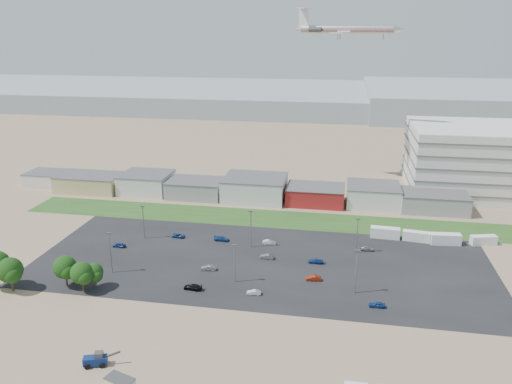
% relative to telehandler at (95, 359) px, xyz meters
% --- Properties ---
extents(ground, '(700.00, 700.00, 0.00)m').
position_rel_telehandler_xyz_m(ground, '(17.76, 27.99, -1.40)').
color(ground, '#7F6E51').
rests_on(ground, ground).
extents(parking_lot, '(120.00, 50.00, 0.01)m').
position_rel_telehandler_xyz_m(parking_lot, '(22.76, 47.99, -1.40)').
color(parking_lot, black).
rests_on(parking_lot, ground).
extents(grass_strip, '(160.00, 16.00, 0.02)m').
position_rel_telehandler_xyz_m(grass_strip, '(17.76, 79.99, -1.39)').
color(grass_strip, '#28481B').
rests_on(grass_strip, ground).
extents(hills_backdrop, '(700.00, 200.00, 9.00)m').
position_rel_telehandler_xyz_m(hills_backdrop, '(57.76, 342.99, 3.10)').
color(hills_backdrop, gray).
rests_on(hills_backdrop, ground).
extents(building_row, '(170.00, 20.00, 8.00)m').
position_rel_telehandler_xyz_m(building_row, '(0.76, 98.99, 2.60)').
color(building_row, silver).
rests_on(building_row, ground).
extents(telehandler, '(7.09, 4.22, 2.80)m').
position_rel_telehandler_xyz_m(telehandler, '(0.00, 0.00, 0.00)').
color(telehandler, navy).
rests_on(telehandler, ground).
extents(box_trailer_a, '(8.62, 3.14, 3.18)m').
position_rel_telehandler_xyz_m(box_trailer_a, '(56.10, 70.32, 0.19)').
color(box_trailer_a, silver).
rests_on(box_trailer_a, ground).
extents(box_trailer_b, '(7.92, 3.39, 2.88)m').
position_rel_telehandler_xyz_m(box_trailer_b, '(64.88, 69.54, 0.04)').
color(box_trailer_b, silver).
rests_on(box_trailer_b, ground).
extents(box_trailer_c, '(8.64, 3.40, 3.16)m').
position_rel_telehandler_xyz_m(box_trailer_c, '(72.85, 68.60, 0.18)').
color(box_trailer_c, silver).
rests_on(box_trailer_c, ground).
extents(box_trailer_d, '(7.63, 4.04, 2.73)m').
position_rel_telehandler_xyz_m(box_trailer_d, '(83.54, 70.11, -0.04)').
color(box_trailer_d, silver).
rests_on(box_trailer_d, ground).
extents(tree_left, '(6.36, 6.36, 9.55)m').
position_rel_telehandler_xyz_m(tree_left, '(-32.34, 22.22, 3.37)').
color(tree_left, black).
rests_on(tree_left, ground).
extents(tree_mid, '(5.90, 5.90, 8.86)m').
position_rel_telehandler_xyz_m(tree_mid, '(-21.01, 26.57, 3.03)').
color(tree_mid, black).
rests_on(tree_mid, ground).
extents(tree_right, '(5.62, 5.62, 8.43)m').
position_rel_telehandler_xyz_m(tree_right, '(-15.84, 24.93, 2.81)').
color(tree_right, black).
rests_on(tree_right, ground).
extents(tree_near, '(4.80, 4.80, 7.20)m').
position_rel_telehandler_xyz_m(tree_near, '(-13.94, 26.97, 2.20)').
color(tree_near, black).
rests_on(tree_near, ground).
extents(lightpole_front_l, '(1.28, 0.53, 10.85)m').
position_rel_telehandler_xyz_m(lightpole_front_l, '(-13.52, 35.22, 4.02)').
color(lightpole_front_l, slate).
rests_on(lightpole_front_l, ground).
extents(lightpole_front_m, '(1.16, 0.48, 9.85)m').
position_rel_telehandler_xyz_m(lightpole_front_m, '(18.23, 35.85, 3.52)').
color(lightpole_front_m, slate).
rests_on(lightpole_front_m, ground).
extents(lightpole_front_r, '(1.29, 0.54, 10.94)m').
position_rel_telehandler_xyz_m(lightpole_front_r, '(47.02, 35.50, 4.07)').
color(lightpole_front_r, slate).
rests_on(lightpole_front_r, ground).
extents(lightpole_back_l, '(1.18, 0.49, 10.07)m').
position_rel_telehandler_xyz_m(lightpole_back_l, '(-13.91, 57.44, 3.63)').
color(lightpole_back_l, slate).
rests_on(lightpole_back_l, ground).
extents(lightpole_back_m, '(1.28, 0.53, 10.89)m').
position_rel_telehandler_xyz_m(lightpole_back_m, '(18.28, 56.76, 4.04)').
color(lightpole_back_m, slate).
rests_on(lightpole_back_m, ground).
extents(lightpole_back_r, '(1.18, 0.49, 10.06)m').
position_rel_telehandler_xyz_m(lightpole_back_r, '(47.56, 58.15, 3.63)').
color(lightpole_back_r, slate).
rests_on(lightpole_back_r, ground).
extents(airliner, '(46.63, 36.20, 12.36)m').
position_rel_telehandler_xyz_m(airliner, '(41.55, 125.54, 57.46)').
color(airliner, silver).
extents(parked_car_1, '(3.90, 1.73, 1.24)m').
position_rel_telehandler_xyz_m(parked_car_1, '(37.11, 39.91, -0.78)').
color(parked_car_1, maroon).
rests_on(parked_car_1, ground).
extents(parked_car_2, '(3.61, 1.49, 1.22)m').
position_rel_telehandler_xyz_m(parked_car_2, '(51.79, 29.91, -0.79)').
color(parked_car_2, navy).
rests_on(parked_car_2, ground).
extents(parked_car_3, '(4.60, 2.22, 1.29)m').
position_rel_telehandler_xyz_m(parked_car_3, '(9.19, 30.35, -0.76)').
color(parked_car_3, black).
rests_on(parked_car_3, ground).
extents(parked_car_4, '(4.05, 1.83, 1.29)m').
position_rel_telehandler_xyz_m(parked_car_4, '(10.18, 40.71, -0.76)').
color(parked_car_4, '#A5A5AA').
rests_on(parked_car_4, ground).
extents(parked_car_5, '(3.81, 1.77, 1.26)m').
position_rel_telehandler_xyz_m(parked_car_5, '(-18.59, 50.15, -0.77)').
color(parked_car_5, navy).
rests_on(parked_car_5, ground).
extents(parked_car_6, '(4.55, 2.12, 1.29)m').
position_rel_telehandler_xyz_m(parked_car_6, '(9.03, 59.56, -0.76)').
color(parked_car_6, navy).
rests_on(parked_car_6, ground).
extents(parked_car_7, '(3.84, 1.50, 1.25)m').
position_rel_telehandler_xyz_m(parked_car_7, '(23.93, 50.08, -0.78)').
color(parked_car_7, '#595B5E').
rests_on(parked_car_7, ground).
extents(parked_car_8, '(3.82, 1.56, 1.30)m').
position_rel_telehandler_xyz_m(parked_car_8, '(50.62, 60.11, -0.75)').
color(parked_car_8, '#A5A5AA').
rests_on(parked_car_8, ground).
extents(parked_car_9, '(4.02, 2.03, 1.09)m').
position_rel_telehandler_xyz_m(parked_car_9, '(-4.21, 59.70, -0.86)').
color(parked_car_9, navy).
rests_on(parked_car_9, ground).
extents(parked_car_10, '(4.41, 1.83, 1.27)m').
position_rel_telehandler_xyz_m(parked_car_10, '(-18.79, 29.72, -0.76)').
color(parked_car_10, '#595B5E').
rests_on(parked_car_10, ground).
extents(parked_car_11, '(3.77, 1.35, 1.24)m').
position_rel_telehandler_xyz_m(parked_car_11, '(23.03, 59.58, -0.78)').
color(parked_car_11, silver).
rests_on(parked_car_11, ground).
extents(parked_car_12, '(4.07, 1.79, 1.16)m').
position_rel_telehandler_xyz_m(parked_car_12, '(36.96, 49.66, -0.82)').
color(parked_car_12, navy).
rests_on(parked_car_12, ground).
extents(parked_car_13, '(3.40, 1.43, 1.09)m').
position_rel_telehandler_xyz_m(parked_car_13, '(23.88, 30.61, -0.86)').
color(parked_car_13, silver).
rests_on(parked_car_13, ground).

